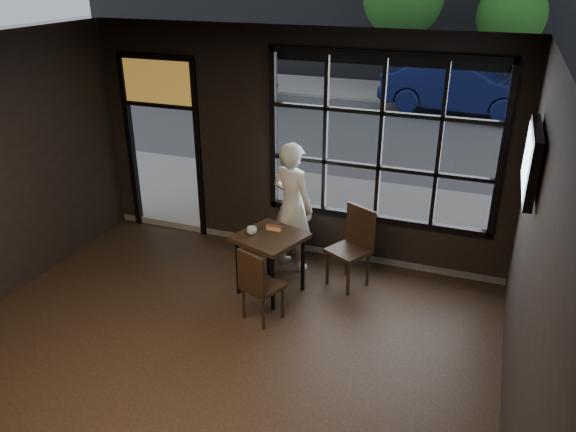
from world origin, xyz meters
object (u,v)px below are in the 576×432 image
at_px(man, 292,207).
at_px(navy_car, 462,87).
at_px(cafe_table, 270,264).
at_px(chair_near, 263,284).

height_order(man, navy_car, man).
distance_m(cafe_table, chair_near, 0.60).
xyz_separation_m(cafe_table, man, (0.02, 0.75, 0.49)).
relative_size(cafe_table, man, 0.45).
distance_m(cafe_table, navy_car, 10.48).
relative_size(cafe_table, navy_car, 0.19).
bearing_deg(chair_near, navy_car, -74.91).
xyz_separation_m(cafe_table, navy_car, (1.47, 10.36, 0.41)).
distance_m(man, navy_car, 9.72).
height_order(chair_near, navy_car, navy_car).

